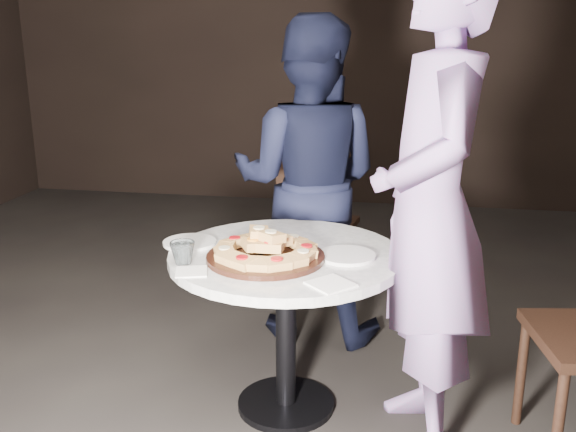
{
  "coord_description": "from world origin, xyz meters",
  "views": [
    {
      "loc": [
        0.51,
        -2.17,
        1.49
      ],
      "look_at": [
        0.1,
        0.17,
        0.81
      ],
      "focal_mm": 40.0,
      "sensor_mm": 36.0,
      "label": 1
    }
  ],
  "objects_px": {
    "water_glass": "(183,253)",
    "diner_navy": "(308,182)",
    "serving_board": "(266,257)",
    "chair_far": "(316,218)",
    "diner_teal": "(431,210)",
    "focaccia_pile": "(266,247)",
    "table": "(286,282)"
  },
  "relations": [
    {
      "from": "water_glass",
      "to": "diner_navy",
      "type": "distance_m",
      "value": 0.97
    },
    {
      "from": "serving_board",
      "to": "chair_far",
      "type": "height_order",
      "value": "chair_far"
    },
    {
      "from": "diner_navy",
      "to": "diner_teal",
      "type": "distance_m",
      "value": 1.0
    },
    {
      "from": "serving_board",
      "to": "focaccia_pile",
      "type": "height_order",
      "value": "focaccia_pile"
    },
    {
      "from": "diner_navy",
      "to": "serving_board",
      "type": "bearing_deg",
      "value": 90.93
    },
    {
      "from": "serving_board",
      "to": "focaccia_pile",
      "type": "bearing_deg",
      "value": 96.97
    },
    {
      "from": "focaccia_pile",
      "to": "chair_far",
      "type": "bearing_deg",
      "value": 88.87
    },
    {
      "from": "table",
      "to": "focaccia_pile",
      "type": "distance_m",
      "value": 0.21
    },
    {
      "from": "table",
      "to": "diner_navy",
      "type": "xyz_separation_m",
      "value": [
        -0.02,
        0.72,
        0.24
      ]
    },
    {
      "from": "table",
      "to": "diner_teal",
      "type": "bearing_deg",
      "value": -11.37
    },
    {
      "from": "table",
      "to": "water_glass",
      "type": "height_order",
      "value": "water_glass"
    },
    {
      "from": "diner_navy",
      "to": "diner_teal",
      "type": "height_order",
      "value": "diner_teal"
    },
    {
      "from": "water_glass",
      "to": "diner_teal",
      "type": "relative_size",
      "value": 0.05
    },
    {
      "from": "serving_board",
      "to": "diner_navy",
      "type": "bearing_deg",
      "value": 87.34
    },
    {
      "from": "table",
      "to": "focaccia_pile",
      "type": "xyz_separation_m",
      "value": [
        -0.06,
        -0.1,
        0.17
      ]
    },
    {
      "from": "serving_board",
      "to": "focaccia_pile",
      "type": "distance_m",
      "value": 0.04
    },
    {
      "from": "table",
      "to": "chair_far",
      "type": "height_order",
      "value": "chair_far"
    },
    {
      "from": "focaccia_pile",
      "to": "diner_teal",
      "type": "bearing_deg",
      "value": -0.86
    },
    {
      "from": "diner_navy",
      "to": "diner_teal",
      "type": "bearing_deg",
      "value": 127.27
    },
    {
      "from": "chair_far",
      "to": "diner_teal",
      "type": "distance_m",
      "value": 1.45
    },
    {
      "from": "chair_far",
      "to": "focaccia_pile",
      "type": "bearing_deg",
      "value": 97.72
    },
    {
      "from": "chair_far",
      "to": "diner_teal",
      "type": "relative_size",
      "value": 0.46
    },
    {
      "from": "serving_board",
      "to": "diner_navy",
      "type": "height_order",
      "value": "diner_navy"
    },
    {
      "from": "chair_far",
      "to": "diner_teal",
      "type": "xyz_separation_m",
      "value": [
        0.56,
        -1.27,
        0.42
      ]
    },
    {
      "from": "focaccia_pile",
      "to": "chair_far",
      "type": "height_order",
      "value": "chair_far"
    },
    {
      "from": "table",
      "to": "diner_navy",
      "type": "bearing_deg",
      "value": 91.64
    },
    {
      "from": "water_glass",
      "to": "chair_far",
      "type": "xyz_separation_m",
      "value": [
        0.31,
        1.35,
        -0.24
      ]
    },
    {
      "from": "water_glass",
      "to": "diner_navy",
      "type": "xyz_separation_m",
      "value": [
        0.33,
        0.91,
        0.07
      ]
    },
    {
      "from": "table",
      "to": "focaccia_pile",
      "type": "bearing_deg",
      "value": -120.93
    },
    {
      "from": "chair_far",
      "to": "diner_navy",
      "type": "height_order",
      "value": "diner_navy"
    },
    {
      "from": "table",
      "to": "chair_far",
      "type": "relative_size",
      "value": 1.41
    },
    {
      "from": "chair_far",
      "to": "diner_navy",
      "type": "xyz_separation_m",
      "value": [
        0.01,
        -0.44,
        0.31
      ]
    }
  ]
}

